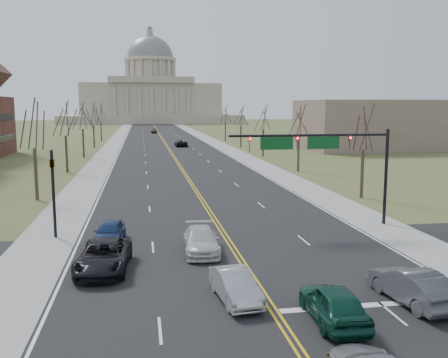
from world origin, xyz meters
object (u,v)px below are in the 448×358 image
object	(u,v)px
car_nb_outer_lead	(412,285)
car_sb_inner_lead	(235,286)
car_sb_outer_lead	(104,256)
car_far_sb	(154,131)
car_far_nb	(181,143)
signal_mast	(322,149)
car_sb_outer_second	(110,232)
signal_left	(53,184)
car_sb_inner_second	(201,240)
car_nb_inner_lead	(333,303)

from	to	relation	value
car_nb_outer_lead	car_sb_inner_lead	bearing A→B (deg)	-18.21
car_sb_outer_lead	car_far_sb	size ratio (longest dim) A/B	1.19
car_nb_outer_lead	car_far_nb	xyz separation A→B (m)	(-3.44, 89.35, -0.07)
signal_mast	car_far_sb	bearing A→B (deg)	93.94
car_sb_outer_lead	car_sb_outer_second	world-z (taller)	car_sb_outer_lead
car_far_nb	signal_left	bearing A→B (deg)	77.18
car_sb_outer_lead	car_sb_inner_second	distance (m)	6.19
car_sb_inner_lead	car_sb_inner_second	size ratio (longest dim) A/B	0.84
signal_left	car_sb_outer_second	xyz separation A→B (m)	(3.74, -2.11, -2.96)
car_nb_inner_lead	car_sb_inner_lead	world-z (taller)	car_nb_inner_lead
car_nb_inner_lead	car_far_sb	world-z (taller)	car_far_sb
signal_left	car_sb_inner_second	size ratio (longest dim) A/B	1.18
signal_left	car_sb_inner_lead	distance (m)	16.66
signal_mast	car_far_nb	world-z (taller)	signal_mast
car_nb_inner_lead	car_sb_inner_second	size ratio (longest dim) A/B	0.92
signal_mast	car_nb_inner_lead	size ratio (longest dim) A/B	2.58
car_sb_outer_lead	signal_mast	bearing A→B (deg)	31.03
car_sb_inner_second	car_far_nb	world-z (taller)	car_far_nb
signal_mast	car_nb_outer_lead	bearing A→B (deg)	-93.94
signal_left	car_far_nb	size ratio (longest dim) A/B	1.12
car_sb_inner_lead	car_far_sb	size ratio (longest dim) A/B	0.89
car_sb_inner_second	car_sb_outer_lead	bearing A→B (deg)	-153.06
signal_mast	car_sb_inner_second	xyz separation A→B (m)	(-9.53, -5.09, -5.01)
signal_mast	car_far_sb	world-z (taller)	signal_mast
car_far_sb	car_sb_inner_lead	bearing A→B (deg)	-90.54
car_sb_inner_lead	car_far_sb	xyz separation A→B (m)	(-0.02, 142.31, 0.11)
car_sb_outer_lead	car_sb_outer_second	distance (m)	5.50
car_nb_inner_lead	car_nb_outer_lead	distance (m)	4.51
car_sb_inner_second	car_far_nb	size ratio (longest dim) A/B	0.95
signal_left	car_nb_inner_lead	world-z (taller)	signal_left
signal_left	car_sb_outer_second	size ratio (longest dim) A/B	1.38
car_sb_inner_second	car_far_sb	distance (m)	134.46
signal_mast	car_far_sb	xyz separation A→B (m)	(-8.92, 129.37, -4.93)
car_sb_inner_second	signal_left	bearing A→B (deg)	154.48
car_sb_outer_lead	car_far_sb	distance (m)	137.12
car_sb_outer_lead	car_sb_outer_second	bearing A→B (deg)	94.55
signal_mast	car_far_nb	bearing A→B (deg)	93.39
car_nb_outer_lead	car_far_sb	world-z (taller)	car_far_sb
car_nb_outer_lead	car_far_nb	distance (m)	89.42
car_sb_inner_second	car_sb_outer_second	size ratio (longest dim) A/B	1.17
car_sb_outer_lead	car_far_nb	xyz separation A→B (m)	(10.75, 82.45, -0.05)
car_nb_outer_lead	car_far_sb	xyz separation A→B (m)	(-7.92, 143.88, 0.01)
signal_mast	car_nb_inner_lead	xyz separation A→B (m)	(-5.30, -15.88, -4.95)
signal_mast	signal_left	size ratio (longest dim) A/B	2.02
car_nb_inner_lead	car_sb_outer_lead	size ratio (longest dim) A/B	0.82
car_nb_inner_lead	car_far_nb	bearing A→B (deg)	-89.17
car_sb_inner_lead	car_sb_outer_second	xyz separation A→B (m)	(-6.31, 10.83, 0.03)
signal_mast	car_sb_inner_lead	bearing A→B (deg)	-124.49
signal_mast	car_far_sb	distance (m)	129.77
car_nb_inner_lead	car_sb_inner_lead	distance (m)	4.64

